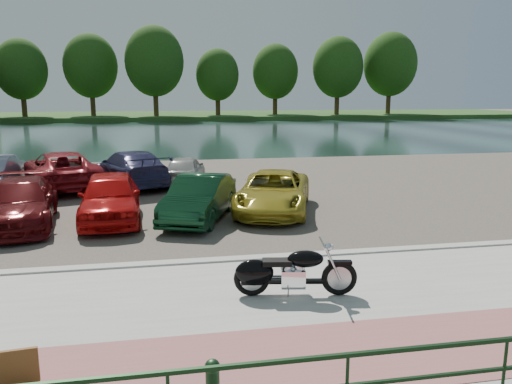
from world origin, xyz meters
The scene contains 17 objects.
ground centered at (0.00, 0.00, 0.00)m, with size 200.00×200.00×0.00m, color #595447.
promenade centered at (0.00, -1.00, 0.05)m, with size 60.00×6.00×0.10m, color #9D9B93.
pink_path centered at (0.00, -2.50, 0.10)m, with size 60.00×2.00×0.01m, color #905251.
kerb centered at (0.00, 2.00, 0.07)m, with size 60.00×0.30×0.14m, color #9D9B93.
parking_lot centered at (0.00, 11.00, 0.02)m, with size 60.00×18.00×0.04m, color #443E37.
river centered at (0.00, 40.00, 0.00)m, with size 120.00×40.00×0.00m, color #172A27.
far_bank centered at (0.00, 72.00, 0.30)m, with size 120.00×24.00×0.60m, color #2B4C1B.
railing centered at (0.00, -4.00, 0.79)m, with size 24.04×0.05×0.90m.
far_trees centered at (4.36, 65.79, 7.49)m, with size 70.25×10.68×12.52m.
motorcycle centered at (0.18, -0.21, 0.56)m, with size 2.32×0.80×1.05m.
car_3 centered at (-6.15, 6.29, 0.72)m, with size 1.89×4.65×1.35m, color #540C0E.
car_4 centered at (-3.62, 6.42, 0.78)m, with size 1.74×4.32×1.47m, color #B90D0C.
car_5 centered at (-0.97, 6.06, 0.72)m, with size 1.43×4.11×1.36m, color #0E341C.
car_6 centered at (1.48, 6.67, 0.70)m, with size 2.19×4.76×1.32m, color #AC9B27.
car_10 centered at (-6.09, 12.21, 0.80)m, with size 2.51×5.45×1.51m, color maroon.
car_11 centered at (-3.37, 12.31, 0.78)m, with size 2.08×5.11×1.48m, color #2A2A51.
car_12 centered at (-1.15, 12.28, 0.66)m, with size 1.46×3.63×1.24m, color #A8A7A3.
Camera 1 is at (-1.94, -8.85, 3.87)m, focal length 35.00 mm.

